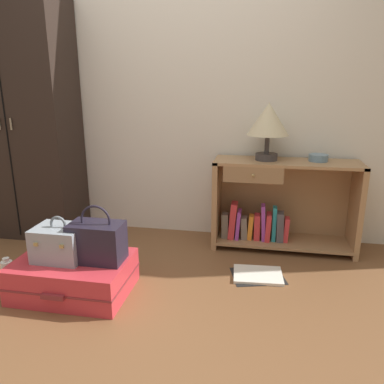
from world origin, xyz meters
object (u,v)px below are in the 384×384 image
(bowl, at_px, (318,158))
(train_case, at_px, (60,243))
(wardrobe, at_px, (24,121))
(handbag, at_px, (97,241))
(open_book_on_floor, at_px, (258,275))
(table_lamp, at_px, (268,121))
(bottle, at_px, (8,273))
(suitcase_large, at_px, (74,276))
(bookshelf, at_px, (278,206))

(bowl, height_order, train_case, bowl)
(wardrobe, xyz_separation_m, bowl, (2.39, 0.08, -0.24))
(handbag, height_order, open_book_on_floor, handbag)
(table_lamp, distance_m, handbag, 1.52)
(handbag, bearing_deg, bowl, 34.83)
(handbag, bearing_deg, bottle, -176.98)
(wardrobe, height_order, open_book_on_floor, wardrobe)
(table_lamp, xyz_separation_m, suitcase_large, (-1.16, -0.96, -0.89))
(table_lamp, bearing_deg, suitcase_large, -140.41)
(open_book_on_floor, bearing_deg, bottle, -164.93)
(handbag, height_order, bottle, handbag)
(bookshelf, distance_m, train_case, 1.66)
(bookshelf, distance_m, open_book_on_floor, 0.65)
(bookshelf, xyz_separation_m, open_book_on_floor, (-0.13, -0.55, -0.34))
(wardrobe, relative_size, table_lamp, 4.50)
(bookshelf, height_order, handbag, bookshelf)
(train_case, xyz_separation_m, open_book_on_floor, (1.21, 0.42, -0.33))
(table_lamp, bearing_deg, bottle, -148.96)
(table_lamp, relative_size, suitcase_large, 0.62)
(wardrobe, distance_m, train_case, 1.35)
(bookshelf, relative_size, bottle, 5.52)
(table_lamp, height_order, open_book_on_floor, table_lamp)
(table_lamp, distance_m, suitcase_large, 1.76)
(open_book_on_floor, bearing_deg, wardrobe, 166.15)
(train_case, bearing_deg, suitcase_large, 0.31)
(bookshelf, bearing_deg, train_case, -144.39)
(wardrobe, relative_size, bookshelf, 1.76)
(bowl, distance_m, suitcase_large, 1.94)
(suitcase_large, relative_size, bottle, 3.51)
(train_case, bearing_deg, open_book_on_floor, 19.01)
(table_lamp, relative_size, bowl, 3.02)
(bowl, relative_size, handbag, 0.40)
(bottle, bearing_deg, train_case, 1.89)
(train_case, bearing_deg, wardrobe, 130.33)
(suitcase_large, distance_m, train_case, 0.23)
(bookshelf, xyz_separation_m, table_lamp, (-0.11, -0.00, 0.66))
(bookshelf, height_order, table_lamp, table_lamp)
(suitcase_large, xyz_separation_m, train_case, (-0.07, -0.00, 0.22))
(train_case, distance_m, open_book_on_floor, 1.33)
(bowl, distance_m, open_book_on_floor, 1.01)
(wardrobe, distance_m, table_lamp, 2.01)
(bookshelf, xyz_separation_m, suitcase_large, (-1.28, -0.96, -0.23))
(table_lamp, distance_m, open_book_on_floor, 1.14)
(bookshelf, relative_size, table_lamp, 2.55)
(bowl, xyz_separation_m, open_book_on_floor, (-0.41, -0.57, -0.73))
(train_case, bearing_deg, table_lamp, 37.95)
(suitcase_large, height_order, bottle, suitcase_large)
(wardrobe, xyz_separation_m, table_lamp, (2.01, 0.06, 0.03))
(suitcase_large, distance_m, bottle, 0.46)
(suitcase_large, bearing_deg, bookshelf, 37.07)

